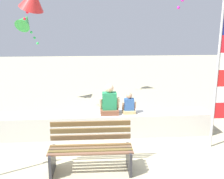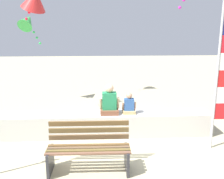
# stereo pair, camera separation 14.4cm
# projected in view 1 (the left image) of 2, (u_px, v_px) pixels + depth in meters

# --- Properties ---
(ground_plane) EXTENTS (40.00, 40.00, 0.00)m
(ground_plane) POSITION_uv_depth(u_px,v_px,m) (107.00, 149.00, 5.71)
(ground_plane) COLOR #C1B790
(seawall_ledge) EXTENTS (5.26, 0.64, 0.56)m
(seawall_ledge) POSITION_uv_depth(u_px,v_px,m) (105.00, 124.00, 6.44)
(seawall_ledge) COLOR beige
(seawall_ledge) RESTS_ON ground
(park_bench) EXTENTS (1.55, 0.64, 0.88)m
(park_bench) POSITION_uv_depth(u_px,v_px,m) (91.00, 149.00, 4.80)
(park_bench) COLOR brown
(park_bench) RESTS_ON ground
(person_adult) EXTENTS (0.49, 0.36, 0.75)m
(person_adult) POSITION_uv_depth(u_px,v_px,m) (109.00, 102.00, 6.27)
(person_adult) COLOR brown
(person_adult) RESTS_ON seawall_ledge
(person_child) EXTENTS (0.34, 0.25, 0.52)m
(person_child) POSITION_uv_depth(u_px,v_px,m) (129.00, 105.00, 6.33)
(person_child) COLOR tan
(person_child) RESTS_ON seawall_ledge
(flag_banner) EXTENTS (0.33, 0.05, 3.19)m
(flag_banner) POSITION_uv_depth(u_px,v_px,m) (222.00, 68.00, 5.44)
(flag_banner) COLOR #B7B7BC
(flag_banner) RESTS_ON ground
(kite_green) EXTENTS (0.76, 0.83, 1.12)m
(kite_green) POSITION_uv_depth(u_px,v_px,m) (25.00, 21.00, 8.51)
(kite_green) COLOR green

